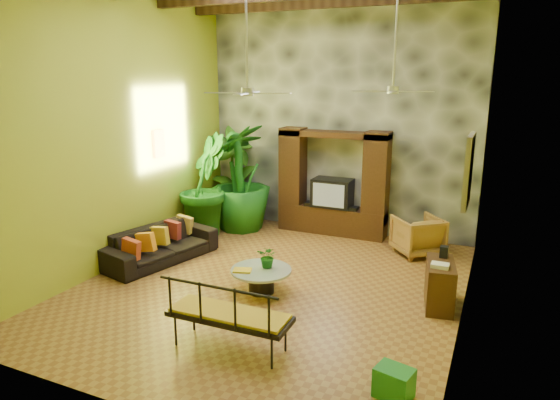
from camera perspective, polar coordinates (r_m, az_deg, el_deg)
The scene contains 21 objects.
ground at distance 8.52m, azimuth -0.92°, elevation -9.69°, with size 7.00×7.00×0.00m, color brown.
back_wall at distance 11.09m, azimuth 6.85°, elevation 9.22°, with size 6.00×0.02×5.00m, color #A9AD27.
left_wall at distance 9.51m, azimuth -17.73°, elevation 7.81°, with size 0.02×7.00×5.00m, color #A9AD27.
right_wall at distance 7.11m, azimuth 21.56°, elevation 5.51°, with size 0.02×7.00×5.00m, color #A9AD27.
stone_accent_wall at distance 11.03m, azimuth 6.75°, elevation 9.19°, with size 5.98×0.10×4.98m, color #303237.
entertainment_center at distance 10.99m, azimuth 6.04°, elevation 1.08°, with size 2.40×0.55×2.30m.
ceiling_fan_front at distance 7.51m, azimuth -3.78°, elevation 13.80°, with size 1.28×1.28×1.86m.
ceiling_fan_back at distance 8.42m, azimuth 12.84°, elevation 13.54°, with size 1.28×1.28×1.86m.
wall_art_mask at distance 10.29m, azimuth -13.69°, elevation 6.28°, with size 0.06×0.32×0.55m, color gold.
wall_art_painting at distance 6.55m, azimuth 20.75°, elevation 3.14°, with size 0.06×0.70×0.90m, color #285D95.
sofa at distance 9.72m, azimuth -13.51°, elevation -4.96°, with size 2.21×0.87×0.65m, color black.
wicker_armchair at distance 10.15m, azimuth 15.46°, elevation -3.92°, with size 0.81×0.84×0.76m, color olive.
tall_plant_a at distance 11.95m, azimuth -5.32°, elevation 3.09°, with size 1.21×0.82×2.30m, color #2A6119.
tall_plant_b at distance 10.91m, azimuth -8.73°, elevation 1.69°, with size 1.22×0.99×2.23m, color #19601A.
tall_plant_c at distance 11.21m, azimuth -4.56°, elevation 2.59°, with size 1.34×1.34×2.39m, color #1A661B.
coffee_table at distance 8.17m, azimuth -2.16°, elevation -8.83°, with size 0.98×0.98×0.40m.
centerpiece_plant at distance 8.12m, azimuth -1.37°, elevation -6.48°, with size 0.33×0.29×0.37m, color #165616.
yellow_tray at distance 8.04m, azimuth -4.33°, elevation -8.02°, with size 0.29×0.20×0.03m, color gold.
iron_bench at distance 6.47m, azimuth -6.15°, elevation -12.72°, with size 1.63×0.61×0.57m.
side_console at distance 8.04m, azimuth 17.78°, elevation -9.19°, with size 0.40×0.88×0.70m, color #321C10.
green_bin at distance 5.95m, azimuth 12.89°, elevation -19.69°, with size 0.39×0.30×0.35m, color #1B6523.
Camera 1 is at (3.32, -7.04, 3.46)m, focal length 32.00 mm.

